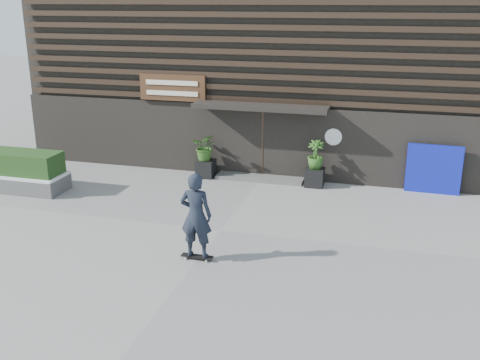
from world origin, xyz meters
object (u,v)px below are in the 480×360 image
(planter_pot_left, at_px, (206,168))
(skateboarder, at_px, (196,216))
(raised_bed, at_px, (14,181))
(blue_tarp, at_px, (434,169))
(planter_pot_right, at_px, (315,177))

(planter_pot_left, bearing_deg, skateboarder, -73.17)
(skateboarder, bearing_deg, raised_bed, 156.05)
(planter_pot_left, bearing_deg, raised_bed, -152.80)
(blue_tarp, distance_m, skateboarder, 8.63)
(planter_pot_right, distance_m, raised_bed, 9.86)
(skateboarder, bearing_deg, blue_tarp, 49.19)
(planter_pot_right, height_order, skateboarder, skateboarder)
(planter_pot_right, bearing_deg, skateboarder, -107.12)
(planter_pot_left, height_order, blue_tarp, blue_tarp)
(planter_pot_left, height_order, skateboarder, skateboarder)
(planter_pot_left, xyz_separation_m, planter_pot_right, (3.80, 0.00, 0.00))
(blue_tarp, bearing_deg, skateboarder, -128.76)
(raised_bed, bearing_deg, planter_pot_left, 27.20)
(planter_pot_left, distance_m, skateboarder, 6.55)
(blue_tarp, bearing_deg, planter_pot_left, -175.66)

